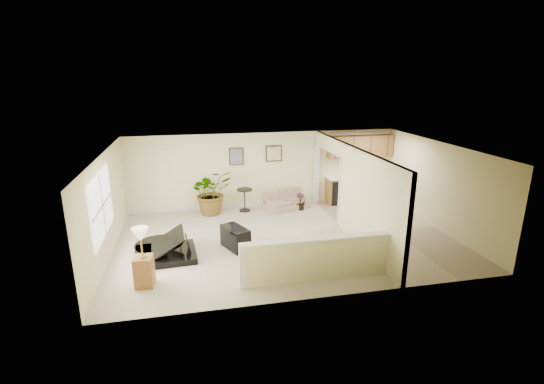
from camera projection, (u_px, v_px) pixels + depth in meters
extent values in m
plane|color=#BEAF93|center=(286.00, 239.00, 10.75)|extent=(9.00, 9.00, 0.00)
cube|color=beige|center=(265.00, 170.00, 13.20)|extent=(9.00, 0.04, 2.50)
cube|color=beige|center=(324.00, 240.00, 7.58)|extent=(9.00, 0.04, 2.50)
cube|color=beige|center=(106.00, 207.00, 9.49)|extent=(0.04, 6.00, 2.50)
cube|color=beige|center=(439.00, 186.00, 11.28)|extent=(0.04, 6.00, 2.50)
cube|color=white|center=(287.00, 149.00, 10.03)|extent=(9.00, 6.00, 0.04)
cube|color=tan|center=(392.00, 230.00, 11.37)|extent=(2.70, 6.00, 0.01)
cube|color=beige|center=(370.00, 205.00, 9.62)|extent=(0.12, 3.60, 2.50)
cube|color=beige|center=(330.00, 143.00, 12.11)|extent=(0.12, 2.35, 0.40)
cube|color=beige|center=(318.00, 260.00, 8.48)|extent=(3.30, 0.12, 0.95)
cube|color=silver|center=(319.00, 239.00, 8.34)|extent=(3.40, 0.22, 0.05)
cube|color=silver|center=(243.00, 266.00, 8.15)|extent=(0.14, 0.14, 1.00)
cube|color=white|center=(101.00, 205.00, 8.97)|extent=(0.05, 2.15, 1.45)
cube|color=#3B2C15|center=(236.00, 156.00, 12.85)|extent=(0.48, 0.03, 0.58)
cube|color=#805264|center=(236.00, 157.00, 12.83)|extent=(0.40, 0.01, 0.50)
cube|color=#3B2C15|center=(274.00, 153.00, 13.08)|extent=(0.55, 0.03, 0.55)
cube|color=white|center=(274.00, 154.00, 13.06)|extent=(0.46, 0.01, 0.46)
cube|color=brown|center=(359.00, 189.00, 13.80)|extent=(2.30, 0.60, 0.90)
cube|color=white|center=(360.00, 176.00, 13.67)|extent=(2.36, 0.65, 0.04)
cube|color=black|center=(337.00, 191.00, 13.65)|extent=(0.60, 0.60, 0.84)
cube|color=brown|center=(360.00, 146.00, 13.49)|extent=(2.30, 0.35, 0.75)
cube|color=black|center=(164.00, 228.00, 9.46)|extent=(1.53, 1.34, 0.30)
cylinder|color=black|center=(159.00, 221.00, 9.95)|extent=(1.23, 1.23, 0.30)
cube|color=white|center=(200.00, 227.00, 9.64)|extent=(0.29, 1.01, 0.02)
cube|color=black|center=(159.00, 217.00, 9.46)|extent=(1.21, 1.22, 0.67)
cube|color=black|center=(235.00, 238.00, 10.11)|extent=(0.74, 0.95, 0.57)
cube|color=tan|center=(287.00, 203.00, 13.14)|extent=(1.56, 1.20, 0.38)
cube|color=tan|center=(285.00, 190.00, 13.31)|extent=(1.35, 0.64, 0.40)
cube|color=tan|center=(269.00, 197.00, 12.94)|extent=(0.42, 0.79, 0.15)
cube|color=tan|center=(304.00, 195.00, 13.18)|extent=(0.42, 0.79, 0.15)
cylinder|color=black|center=(245.00, 210.00, 12.99)|extent=(0.37, 0.37, 0.03)
cylinder|color=black|center=(245.00, 200.00, 12.89)|extent=(0.04, 0.04, 0.72)
cylinder|color=black|center=(245.00, 190.00, 12.78)|extent=(0.51, 0.51, 0.03)
cylinder|color=black|center=(212.00, 209.00, 12.73)|extent=(0.41, 0.41, 0.29)
imported|color=#174715|center=(211.00, 192.00, 12.56)|extent=(1.59, 1.48, 1.45)
cylinder|color=black|center=(300.00, 207.00, 13.10)|extent=(0.29, 0.29, 0.20)
imported|color=#174715|center=(300.00, 201.00, 13.05)|extent=(0.37, 0.37, 0.56)
cube|color=brown|center=(144.00, 271.00, 8.30)|extent=(0.41, 0.41, 0.66)
cylinder|color=#A88438|center=(143.00, 257.00, 8.20)|extent=(0.18, 0.18, 0.02)
cylinder|color=#A88438|center=(142.00, 247.00, 8.14)|extent=(0.03, 0.03, 0.44)
cone|color=beige|center=(140.00, 235.00, 8.06)|extent=(0.35, 0.35, 0.29)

